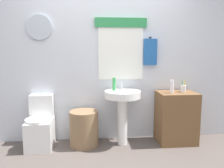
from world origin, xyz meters
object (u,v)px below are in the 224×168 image
laundry_hamper (84,128)px  wooden_cabinet (176,117)px  lotion_bottle (172,86)px  toilet (41,127)px  soap_bottle (114,84)px  toothbrush_cup (183,89)px  pedestal_sink (122,104)px

laundry_hamper → wooden_cabinet: bearing=0.0°
lotion_bottle → toilet: bearing=177.9°
laundry_hamper → lotion_bottle: lotion_bottle is taller
laundry_hamper → lotion_bottle: 1.44m
toilet → soap_bottle: 1.25m
wooden_cabinet → lotion_bottle: (-0.10, -0.04, 0.49)m
lotion_bottle → toothbrush_cup: bearing=16.8°
toilet → wooden_cabinet: wooden_cabinet is taller
toilet → pedestal_sink: (1.20, -0.03, 0.32)m
pedestal_sink → wooden_cabinet: size_ratio=1.04×
toothbrush_cup → soap_bottle: bearing=178.4°
toilet → lotion_bottle: lotion_bottle is taller
wooden_cabinet → soap_bottle: 1.08m
wooden_cabinet → toothbrush_cup: bearing=11.3°
laundry_hamper → soap_bottle: size_ratio=2.75×
toilet → lotion_bottle: bearing=-2.1°
pedestal_sink → toothbrush_cup: toothbrush_cup is taller
wooden_cabinet → lotion_bottle: size_ratio=4.04×
toilet → lotion_bottle: 2.02m
toilet → soap_bottle: (1.08, 0.02, 0.62)m
laundry_hamper → toilet: bearing=177.1°
toothbrush_cup → toilet: bearing=179.7°
toilet → wooden_cabinet: size_ratio=0.99×
pedestal_sink → lotion_bottle: (0.73, -0.04, 0.26)m
wooden_cabinet → soap_bottle: size_ratio=4.09×
laundry_hamper → pedestal_sink: bearing=0.0°
soap_bottle → toilet: bearing=-179.1°
soap_bottle → toothbrush_cup: size_ratio=1.03×
laundry_hamper → lotion_bottle: (1.30, -0.04, 0.61)m
laundry_hamper → soap_bottle: soap_bottle is taller
toilet → laundry_hamper: size_ratio=1.46×
wooden_cabinet → toothbrush_cup: 0.45m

